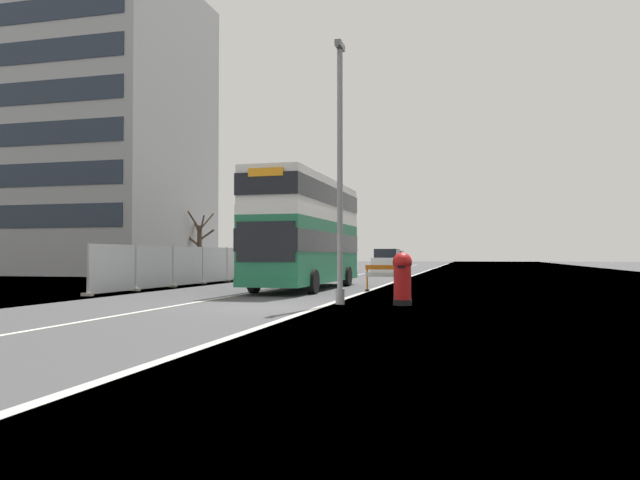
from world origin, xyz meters
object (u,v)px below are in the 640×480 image
Objects in this scene: roadworks_barrier at (383,275)px; car_oncoming_near at (387,263)px; lamppost_foreground at (340,180)px; double_decker_bus at (306,231)px; red_pillar_postbox at (402,276)px; car_receding_mid at (393,262)px.

roadworks_barrier is 0.35× the size of car_oncoming_near.
car_oncoming_near is (-2.40, 28.14, -3.03)m from lamppost_foreground.
car_oncoming_near is at bearing 87.14° from double_decker_bus.
red_pillar_postbox is 35.56m from car_receding_mid.
double_decker_bus is 2.60× the size of car_oncoming_near.
lamppost_foreground is 5.61× the size of roadworks_barrier.
red_pillar_postbox is at bearing -82.15° from car_receding_mid.
red_pillar_postbox is 28.30m from car_oncoming_near.
lamppost_foreground is at bearing -92.39° from roadworks_barrier.
lamppost_foreground reaches higher than roadworks_barrier.
roadworks_barrier is (0.31, 7.31, -3.29)m from lamppost_foreground.
double_decker_bus is 6.70× the size of red_pillar_postbox.
roadworks_barrier is at bearing -12.87° from double_decker_bus.
lamppost_foreground is at bearing -67.41° from double_decker_bus.
double_decker_bus is 1.32× the size of lamppost_foreground.
red_pillar_postbox is 1.11× the size of roadworks_barrier.
double_decker_bus is at bearing 123.95° from red_pillar_postbox.
car_oncoming_near reaches higher than red_pillar_postbox.
car_receding_mid is (0.51, 27.24, -1.76)m from double_decker_bus.
lamppost_foreground is 3.67m from red_pillar_postbox.
red_pillar_postbox is 7.33m from roadworks_barrier.
car_receding_mid is (-2.88, 35.40, -3.06)m from lamppost_foreground.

